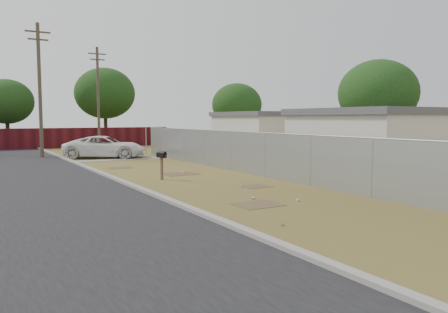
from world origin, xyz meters
TOP-DOWN VIEW (x-y plane):
  - ground at (0.00, 0.00)m, footprint 120.00×120.00m
  - street at (-6.76, 8.05)m, footprint 15.10×60.00m
  - chainlink_fence at (3.12, 1.03)m, footprint 0.10×27.06m
  - privacy_fence at (-6.00, 25.00)m, footprint 30.00×0.12m
  - utility_poles at (-3.67, 20.67)m, footprint 12.60×8.24m
  - houses at (9.70, 3.13)m, footprint 9.30×17.24m
  - horizon_trees at (0.84, 23.56)m, footprint 33.32×31.94m
  - mailbox at (-1.21, 1.65)m, footprint 0.31×0.54m
  - pickup_truck at (-0.41, 13.33)m, footprint 5.86×4.69m
  - scattered_litter at (-0.07, -3.07)m, footprint 2.55×10.86m

SIDE VIEW (x-z plane):
  - ground at x=0.00m, z-range 0.00..0.00m
  - street at x=-6.76m, z-range -0.04..0.08m
  - scattered_litter at x=-0.07m, z-range 0.01..0.08m
  - pickup_truck at x=-0.41m, z-range 0.00..1.48m
  - chainlink_fence at x=3.12m, z-range -0.21..1.81m
  - privacy_fence at x=-6.00m, z-range 0.00..1.80m
  - mailbox at x=-1.21m, z-range 0.36..1.60m
  - houses at x=9.70m, z-range 0.01..3.11m
  - horizon_trees at x=0.84m, z-range 0.74..8.52m
  - utility_poles at x=-3.67m, z-range 0.19..9.19m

